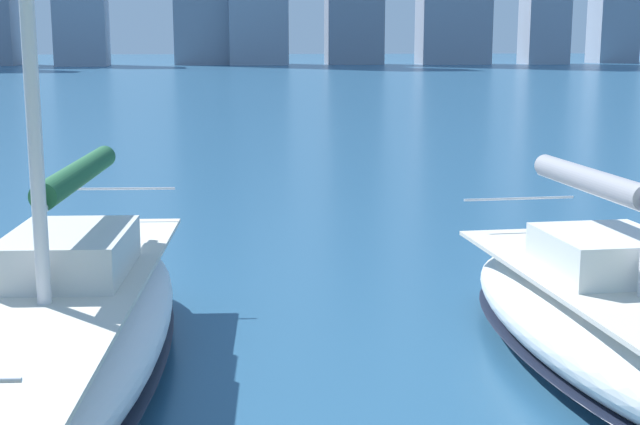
{
  "coord_description": "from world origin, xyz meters",
  "views": [
    {
      "loc": [
        1.62,
        3.79,
        4.21
      ],
      "look_at": [
        -0.01,
        -6.53,
        2.2
      ],
      "focal_mm": 50.0,
      "sensor_mm": 36.0,
      "label": 1
    }
  ],
  "objects": [
    {
      "name": "sailboat_grey",
      "position": [
        -3.82,
        -6.38,
        0.72
      ],
      "size": [
        2.54,
        7.72,
        12.74
      ],
      "color": "white",
      "rests_on": "ground"
    },
    {
      "name": "sailboat_forest",
      "position": [
        3.09,
        -6.84,
        0.75
      ],
      "size": [
        3.43,
        9.53,
        10.28
      ],
      "color": "white",
      "rests_on": "ground"
    }
  ]
}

